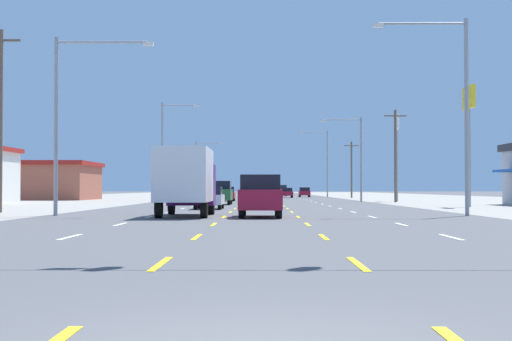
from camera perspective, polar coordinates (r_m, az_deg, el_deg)
ground_plane at (r=72.64m, az=0.41°, el=-2.41°), size 572.00×572.00×0.00m
lot_apron_left at (r=76.76m, az=-18.42°, el=-2.28°), size 28.00×440.00×0.01m
lane_markings at (r=111.14m, az=0.42°, el=-2.04°), size 10.64×227.60×0.01m
suv_center_turn_nearest at (r=35.96m, az=0.32°, el=-1.86°), size 1.98×4.90×1.98m
box_truck_inner_left_near at (r=37.02m, az=-5.21°, el=-0.58°), size 2.40×7.20×3.23m
sedan_inner_left_mid at (r=50.10m, az=-3.50°, el=-2.02°), size 1.80×4.50×1.46m
suv_inner_left_midfar at (r=64.47m, az=-2.70°, el=-1.63°), size 1.98×4.90×1.98m
hatchback_inner_left_far at (r=81.74m, az=-2.19°, el=-1.75°), size 1.72×3.90×1.54m
sedan_center_turn_farther at (r=100.44m, az=0.48°, el=-1.69°), size 1.80×4.50×1.46m
sedan_inner_right_farthest at (r=112.53m, az=2.28°, el=-1.65°), size 1.80×4.50×1.46m
hatchback_far_right_distant_a at (r=121.20m, az=3.62°, el=-1.62°), size 1.72×3.90×1.54m
suv_inner_right_distant_b at (r=136.29m, az=1.89°, el=-1.49°), size 1.98×4.90×1.98m
storefront_left_row_2 at (r=96.01m, az=-15.07°, el=-0.73°), size 10.72×12.75×4.57m
pole_sign_right_row_1 at (r=58.08m, az=15.54°, el=4.19°), size 0.24×2.72×8.80m
pole_sign_right_row_2 at (r=81.66m, az=10.42°, el=2.46°), size 0.24×1.79×9.12m
streetlight_left_row_0 at (r=39.17m, az=-13.81°, el=4.44°), size 4.92×0.26×8.86m
streetlight_right_row_0 at (r=39.21m, az=14.66°, el=5.10°), size 4.70×0.26×9.76m
streetlight_left_row_1 at (r=78.73m, az=-6.74°, el=1.91°), size 3.82×0.26×10.13m
streetlight_right_row_1 at (r=78.66m, az=7.47°, el=1.38°), size 4.28×0.26×8.62m
streetlight_left_row_2 at (r=118.66m, az=-4.26°, el=0.45°), size 4.13×0.26×8.65m
streetlight_right_row_2 at (r=118.68m, az=5.11°, el=0.87°), size 4.42×0.26×10.24m
utility_pole_left_row_0 at (r=45.23m, az=-18.47°, el=3.77°), size 2.20×0.26×10.25m
utility_pole_right_row_1 at (r=76.83m, az=10.33°, el=1.21°), size 2.20×0.26×9.12m
utility_pole_right_row_2 at (r=112.99m, az=7.11°, el=0.16°), size 2.20×0.26×8.24m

